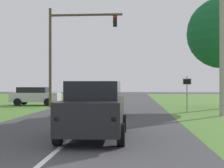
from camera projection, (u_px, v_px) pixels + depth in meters
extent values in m
plane|color=#424244|center=(93.00, 120.00, 16.95)|extent=(120.00, 120.00, 0.00)
cube|color=black|center=(95.00, 114.00, 11.39)|extent=(2.08, 4.78, 1.04)
cube|color=black|center=(95.00, 90.00, 11.62)|extent=(1.81, 2.97, 0.64)
cube|color=red|center=(57.00, 119.00, 9.10)|extent=(0.14, 0.06, 0.12)
cube|color=red|center=(114.00, 120.00, 9.00)|extent=(0.14, 0.06, 0.12)
cylinder|color=black|center=(74.00, 123.00, 12.91)|extent=(0.25, 0.72, 0.72)
cylinder|color=black|center=(123.00, 123.00, 12.80)|extent=(0.25, 0.72, 0.72)
cylinder|color=black|center=(58.00, 134.00, 9.98)|extent=(0.25, 0.72, 0.72)
cylinder|color=black|center=(121.00, 135.00, 9.86)|extent=(0.25, 0.72, 0.72)
cube|color=tan|center=(97.00, 102.00, 19.73)|extent=(1.99, 4.84, 0.83)
cube|color=black|center=(97.00, 91.00, 19.49)|extent=(1.72, 1.85, 0.60)
cube|color=#8F7D56|center=(95.00, 95.00, 18.24)|extent=(1.85, 1.85, 0.20)
cube|color=red|center=(79.00, 104.00, 17.41)|extent=(0.14, 0.06, 0.12)
cube|color=red|center=(107.00, 104.00, 17.31)|extent=(0.14, 0.06, 0.12)
cylinder|color=black|center=(86.00, 107.00, 21.28)|extent=(0.24, 0.80, 0.80)
cylinder|color=black|center=(114.00, 107.00, 21.16)|extent=(0.24, 0.80, 0.80)
cylinder|color=black|center=(78.00, 111.00, 18.30)|extent=(0.24, 0.80, 0.80)
cylinder|color=black|center=(111.00, 111.00, 18.18)|extent=(0.24, 0.80, 0.80)
cylinder|color=brown|center=(50.00, 58.00, 26.38)|extent=(0.24, 0.24, 8.28)
cube|color=#4C3D2B|center=(86.00, 15.00, 26.16)|extent=(6.04, 0.16, 0.16)
cube|color=black|center=(115.00, 21.00, 25.98)|extent=(0.32, 0.28, 0.90)
sphere|color=red|center=(115.00, 17.00, 25.83)|extent=(0.22, 0.22, 0.22)
sphere|color=black|center=(115.00, 21.00, 25.83)|extent=(0.22, 0.22, 0.22)
sphere|color=black|center=(115.00, 24.00, 25.83)|extent=(0.22, 0.22, 0.22)
cylinder|color=gray|center=(187.00, 94.00, 22.09)|extent=(0.08, 0.08, 2.47)
cube|color=white|center=(187.00, 82.00, 22.06)|extent=(0.60, 0.03, 0.44)
cube|color=black|center=(187.00, 82.00, 22.05)|extent=(0.52, 0.01, 0.36)
cylinder|color=#4C351E|center=(223.00, 84.00, 24.87)|extent=(0.36, 0.36, 3.88)
sphere|color=#17592E|center=(223.00, 33.00, 24.87)|extent=(5.58, 5.58, 5.58)
cube|color=silver|center=(36.00, 97.00, 28.98)|extent=(4.45, 2.00, 0.82)
cube|color=black|center=(33.00, 90.00, 28.99)|extent=(2.69, 1.72, 0.50)
cube|color=red|center=(57.00, 97.00, 28.13)|extent=(0.06, 0.14, 0.12)
cube|color=red|center=(61.00, 96.00, 29.65)|extent=(0.06, 0.14, 0.12)
cylinder|color=black|center=(17.00, 102.00, 28.11)|extent=(0.69, 0.24, 0.68)
cylinder|color=black|center=(24.00, 101.00, 29.97)|extent=(0.69, 0.24, 0.68)
cylinder|color=black|center=(48.00, 102.00, 27.99)|extent=(0.69, 0.24, 0.68)
cylinder|color=black|center=(53.00, 101.00, 29.85)|extent=(0.69, 0.24, 0.68)
cylinder|color=#9E998E|center=(222.00, 45.00, 19.28)|extent=(0.28, 0.28, 8.64)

